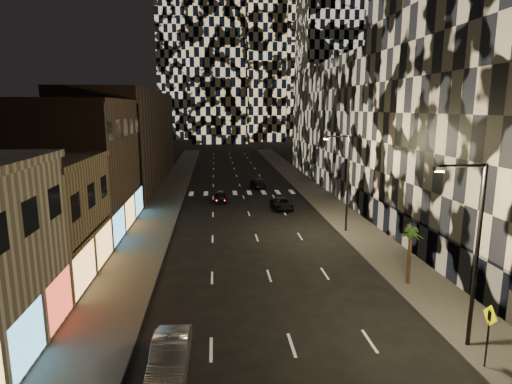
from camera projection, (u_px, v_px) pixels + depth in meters
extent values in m
cube|color=#47443F|center=(169.00, 194.00, 58.41)|extent=(4.00, 120.00, 0.15)
cube|color=#47443F|center=(313.00, 191.00, 60.28)|extent=(4.00, 120.00, 0.15)
cube|color=#4C4C47|center=(185.00, 193.00, 58.61)|extent=(0.20, 120.00, 0.15)
cube|color=#4C4C47|center=(298.00, 191.00, 60.09)|extent=(0.20, 120.00, 0.15)
cube|color=olive|center=(17.00, 223.00, 28.68)|extent=(10.00, 10.00, 8.00)
cube|color=#493529|center=(74.00, 168.00, 40.50)|extent=(10.00, 15.00, 12.00)
cube|color=#493529|center=(128.00, 138.00, 66.18)|extent=(10.00, 40.00, 14.00)
cube|color=#232326|center=(511.00, 116.00, 34.20)|extent=(16.00, 25.00, 22.00)
cube|color=#383838|center=(410.00, 232.00, 35.32)|extent=(0.60, 25.00, 3.00)
cube|color=#232326|center=(367.00, 125.00, 66.32)|extent=(16.00, 40.00, 18.00)
cylinder|color=black|center=(476.00, 258.00, 20.21)|extent=(0.20, 0.20, 9.00)
cylinder|color=black|center=(463.00, 166.00, 19.25)|extent=(2.20, 0.14, 0.14)
cube|color=black|center=(440.00, 169.00, 19.17)|extent=(0.50, 0.25, 0.18)
cube|color=#FFEAB2|center=(439.00, 171.00, 19.19)|extent=(0.35, 0.18, 0.06)
cylinder|color=black|center=(348.00, 184.00, 39.74)|extent=(0.20, 0.20, 9.00)
cylinder|color=black|center=(338.00, 136.00, 38.78)|extent=(2.20, 0.14, 0.14)
cube|color=black|center=(326.00, 138.00, 38.70)|extent=(0.50, 0.25, 0.18)
cube|color=#FFEAB2|center=(326.00, 139.00, 38.72)|extent=(0.35, 0.18, 0.06)
imported|color=#A1A1A7|center=(170.00, 356.00, 19.02)|extent=(1.68, 4.60, 1.50)
imported|color=black|center=(220.00, 197.00, 53.50)|extent=(1.54, 3.82, 1.30)
imported|color=black|center=(258.00, 183.00, 63.42)|extent=(2.19, 4.83, 1.37)
imported|color=black|center=(282.00, 204.00, 49.56)|extent=(2.26, 4.64, 1.27)
cylinder|color=black|center=(488.00, 338.00, 19.00)|extent=(0.08, 0.08, 2.82)
cube|color=#FFFE00|center=(490.00, 316.00, 18.79)|extent=(0.10, 0.99, 0.99)
cube|color=black|center=(490.00, 316.00, 18.79)|extent=(0.03, 0.25, 0.45)
cylinder|color=#47331E|center=(409.00, 259.00, 28.19)|extent=(0.25, 0.25, 3.29)
sphere|color=#254619|center=(411.00, 233.00, 27.84)|extent=(0.72, 0.72, 0.72)
cone|color=#254619|center=(415.00, 234.00, 27.78)|extent=(1.43, 0.81, 0.87)
cone|color=#254619|center=(413.00, 233.00, 27.99)|extent=(1.39, 0.94, 0.87)
cone|color=#254619|center=(410.00, 233.00, 28.10)|extent=(0.52, 1.46, 0.87)
cone|color=#254619|center=(407.00, 233.00, 28.02)|extent=(1.16, 1.26, 0.87)
cone|color=#254619|center=(407.00, 234.00, 27.81)|extent=(1.44, 0.37, 0.87)
cone|color=#254619|center=(410.00, 235.00, 27.63)|extent=(1.06, 1.33, 0.87)
cone|color=#254619|center=(414.00, 235.00, 27.62)|extent=(0.67, 1.45, 0.87)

